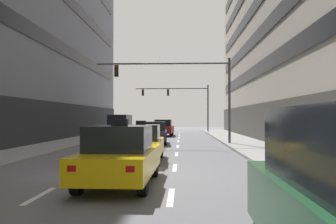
% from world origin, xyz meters
% --- Properties ---
extents(ground_plane, '(120.00, 120.00, 0.00)m').
position_xyz_m(ground_plane, '(0.00, 0.00, 0.00)').
color(ground_plane, slate).
extents(sidewalk_right, '(3.31, 80.00, 0.14)m').
position_xyz_m(sidewalk_right, '(6.66, 0.00, 0.07)').
color(sidewalk_right, gray).
rests_on(sidewalk_right, ground).
extents(lane_stripe_l1_s3, '(0.16, 2.00, 0.01)m').
position_xyz_m(lane_stripe_l1_s3, '(-1.67, -3.00, 0.00)').
color(lane_stripe_l1_s3, silver).
rests_on(lane_stripe_l1_s3, ground).
extents(lane_stripe_l1_s4, '(0.16, 2.00, 0.01)m').
position_xyz_m(lane_stripe_l1_s4, '(-1.67, 2.00, 0.00)').
color(lane_stripe_l1_s4, silver).
rests_on(lane_stripe_l1_s4, ground).
extents(lane_stripe_l1_s5, '(0.16, 2.00, 0.01)m').
position_xyz_m(lane_stripe_l1_s5, '(-1.67, 7.00, 0.00)').
color(lane_stripe_l1_s5, silver).
rests_on(lane_stripe_l1_s5, ground).
extents(lane_stripe_l1_s6, '(0.16, 2.00, 0.01)m').
position_xyz_m(lane_stripe_l1_s6, '(-1.67, 12.00, 0.00)').
color(lane_stripe_l1_s6, silver).
rests_on(lane_stripe_l1_s6, ground).
extents(lane_stripe_l1_s7, '(0.16, 2.00, 0.01)m').
position_xyz_m(lane_stripe_l1_s7, '(-1.67, 17.00, 0.00)').
color(lane_stripe_l1_s7, silver).
rests_on(lane_stripe_l1_s7, ground).
extents(lane_stripe_l1_s8, '(0.16, 2.00, 0.01)m').
position_xyz_m(lane_stripe_l1_s8, '(-1.67, 22.00, 0.00)').
color(lane_stripe_l1_s8, silver).
rests_on(lane_stripe_l1_s8, ground).
extents(lane_stripe_l1_s9, '(0.16, 2.00, 0.01)m').
position_xyz_m(lane_stripe_l1_s9, '(-1.67, 27.00, 0.00)').
color(lane_stripe_l1_s9, silver).
rests_on(lane_stripe_l1_s9, ground).
extents(lane_stripe_l1_s10, '(0.16, 2.00, 0.01)m').
position_xyz_m(lane_stripe_l1_s10, '(-1.67, 32.00, 0.00)').
color(lane_stripe_l1_s10, silver).
rests_on(lane_stripe_l1_s10, ground).
extents(lane_stripe_l2_s3, '(0.16, 2.00, 0.01)m').
position_xyz_m(lane_stripe_l2_s3, '(1.67, -3.00, 0.00)').
color(lane_stripe_l2_s3, silver).
rests_on(lane_stripe_l2_s3, ground).
extents(lane_stripe_l2_s4, '(0.16, 2.00, 0.01)m').
position_xyz_m(lane_stripe_l2_s4, '(1.67, 2.00, 0.00)').
color(lane_stripe_l2_s4, silver).
rests_on(lane_stripe_l2_s4, ground).
extents(lane_stripe_l2_s5, '(0.16, 2.00, 0.01)m').
position_xyz_m(lane_stripe_l2_s5, '(1.67, 7.00, 0.00)').
color(lane_stripe_l2_s5, silver).
rests_on(lane_stripe_l2_s5, ground).
extents(lane_stripe_l2_s6, '(0.16, 2.00, 0.01)m').
position_xyz_m(lane_stripe_l2_s6, '(1.67, 12.00, 0.00)').
color(lane_stripe_l2_s6, silver).
rests_on(lane_stripe_l2_s6, ground).
extents(lane_stripe_l2_s7, '(0.16, 2.00, 0.01)m').
position_xyz_m(lane_stripe_l2_s7, '(1.67, 17.00, 0.00)').
color(lane_stripe_l2_s7, silver).
rests_on(lane_stripe_l2_s7, ground).
extents(lane_stripe_l2_s8, '(0.16, 2.00, 0.01)m').
position_xyz_m(lane_stripe_l2_s8, '(1.67, 22.00, 0.00)').
color(lane_stripe_l2_s8, silver).
rests_on(lane_stripe_l2_s8, ground).
extents(lane_stripe_l2_s9, '(0.16, 2.00, 0.01)m').
position_xyz_m(lane_stripe_l2_s9, '(1.67, 27.00, 0.00)').
color(lane_stripe_l2_s9, silver).
rests_on(lane_stripe_l2_s9, ground).
extents(lane_stripe_l2_s10, '(0.16, 2.00, 0.01)m').
position_xyz_m(lane_stripe_l2_s10, '(1.67, 32.00, 0.00)').
color(lane_stripe_l2_s10, silver).
rests_on(lane_stripe_l2_s10, ground).
extents(car_driving_0, '(2.13, 4.72, 1.74)m').
position_xyz_m(car_driving_0, '(0.04, 25.01, 0.86)').
color(car_driving_0, black).
rests_on(car_driving_0, ground).
extents(car_driving_2, '(2.09, 4.64, 2.21)m').
position_xyz_m(car_driving_2, '(-3.47, 18.62, 1.10)').
color(car_driving_2, black).
rests_on(car_driving_2, ground).
extents(taxi_driving_3, '(1.88, 4.43, 1.84)m').
position_xyz_m(taxi_driving_3, '(0.11, 3.95, 0.82)').
color(taxi_driving_3, black).
rests_on(taxi_driving_3, ground).
extents(car_driving_4, '(2.04, 4.51, 1.66)m').
position_xyz_m(car_driving_4, '(-0.09, 13.99, 0.82)').
color(car_driving_4, black).
rests_on(car_driving_4, ground).
extents(taxi_driving_5, '(2.06, 4.70, 1.94)m').
position_xyz_m(taxi_driving_5, '(0.13, -1.52, 0.86)').
color(taxi_driving_5, black).
rests_on(taxi_driving_5, ground).
extents(traffic_signal_0, '(9.79, 0.35, 6.15)m').
position_xyz_m(traffic_signal_0, '(2.32, 13.56, 4.51)').
color(traffic_signal_0, '#4C4C51').
rests_on(traffic_signal_0, sidewalk_right).
extents(traffic_signal_1, '(9.63, 0.34, 6.09)m').
position_xyz_m(traffic_signal_1, '(1.96, 34.07, 4.55)').
color(traffic_signal_1, '#4C4C51').
rests_on(traffic_signal_1, sidewalk_right).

